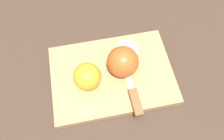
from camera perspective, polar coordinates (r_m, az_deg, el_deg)
The scene contains 6 objects.
ground_plane at distance 0.61m, azimuth 0.00°, elevation -1.71°, with size 4.00×4.00×0.00m, color #38281E.
cutting_board at distance 0.60m, azimuth 0.00°, elevation -1.30°, with size 0.35×0.26×0.02m.
apple_half_left at distance 0.55m, azimuth -6.48°, elevation -1.73°, with size 0.07×0.07×0.07m.
apple_half_right at distance 0.56m, azimuth 2.81°, elevation 2.15°, with size 0.08×0.08×0.08m.
knife at distance 0.55m, azimuth 5.97°, elevation -7.76°, with size 0.03×0.16×0.02m.
apple_slice at distance 0.62m, azimuth 3.99°, elevation 5.19°, with size 0.07×0.07×0.01m.
Camera 1 is at (-0.03, -0.26, 0.55)m, focal length 35.00 mm.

